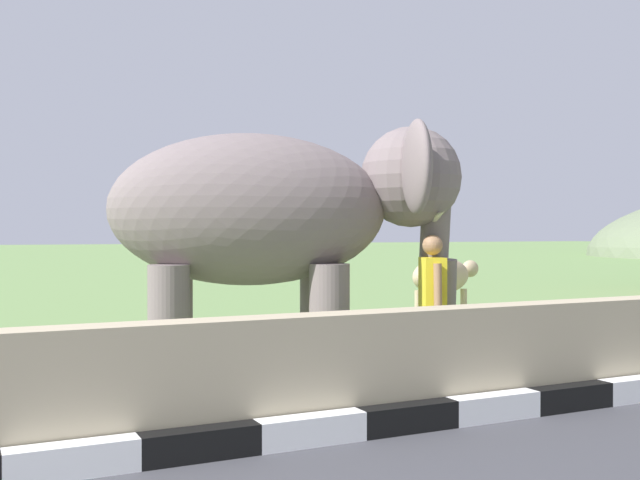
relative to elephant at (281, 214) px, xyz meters
The scene contains 4 objects.
barrier_parapet 3.04m from the elephant, 126.14° to the right, with size 28.00×0.36×1.00m, color tan.
elephant is the anchor object (origin of this frame).
person_handler 1.96m from the elephant, 25.57° to the right, with size 0.37×0.65×1.66m.
cow_near 5.89m from the elephant, 36.86° to the left, with size 1.92×1.06×1.23m.
Camera 1 is at (0.28, -1.68, 1.68)m, focal length 42.50 mm.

